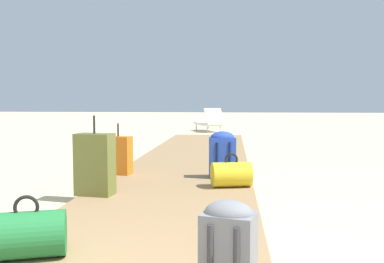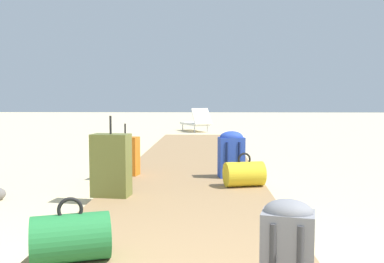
# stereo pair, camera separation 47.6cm
# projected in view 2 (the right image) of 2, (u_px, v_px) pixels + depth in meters

# --- Properties ---
(ground_plane) EXTENTS (60.00, 60.00, 0.00)m
(ground_plane) POSITION_uv_depth(u_px,v_px,m) (190.00, 179.00, 6.01)
(ground_plane) COLOR beige
(boardwalk) EXTENTS (1.93, 10.94, 0.08)m
(boardwalk) POSITION_uv_depth(u_px,v_px,m) (192.00, 164.00, 7.09)
(boardwalk) COLOR #9E7A51
(boardwalk) RESTS_ON ground
(backpack_grey) EXTENTS (0.33, 0.28, 0.50)m
(backpack_grey) POSITION_uv_depth(u_px,v_px,m) (288.00, 241.00, 2.36)
(backpack_grey) COLOR slate
(backpack_grey) RESTS_ON boardwalk
(suitcase_olive) EXTENTS (0.43, 0.28, 0.87)m
(suitcase_olive) POSITION_uv_depth(u_px,v_px,m) (111.00, 165.00, 4.57)
(suitcase_olive) COLOR olive
(suitcase_olive) RESTS_ON boardwalk
(duffel_bag_green) EXTENTS (0.57, 0.45, 0.42)m
(duffel_bag_green) POSITION_uv_depth(u_px,v_px,m) (71.00, 237.00, 2.74)
(duffel_bag_green) COLOR #237538
(duffel_bag_green) RESTS_ON boardwalk
(suitcase_orange) EXTENTS (0.40, 0.26, 0.71)m
(suitcase_orange) POSITION_uv_depth(u_px,v_px,m) (125.00, 156.00, 5.86)
(suitcase_orange) COLOR orange
(suitcase_orange) RESTS_ON boardwalk
(backpack_blue) EXTENTS (0.37, 0.27, 0.62)m
(backpack_blue) POSITION_uv_depth(u_px,v_px,m) (231.00, 153.00, 5.68)
(backpack_blue) COLOR #2847B7
(backpack_blue) RESTS_ON boardwalk
(duffel_bag_yellow) EXTENTS (0.52, 0.40, 0.41)m
(duffel_bag_yellow) POSITION_uv_depth(u_px,v_px,m) (244.00, 174.00, 5.11)
(duffel_bag_yellow) COLOR gold
(duffel_bag_yellow) RESTS_ON boardwalk
(lounge_chair) EXTENTS (1.16, 1.62, 0.82)m
(lounge_chair) POSITION_uv_depth(u_px,v_px,m) (196.00, 122.00, 14.80)
(lounge_chair) COLOR white
(lounge_chair) RESTS_ON ground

